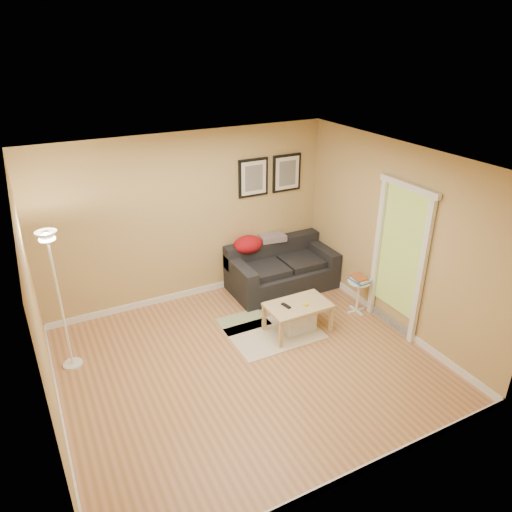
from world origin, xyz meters
name	(u,v)px	position (x,y,z in m)	size (l,w,h in m)	color
floor	(248,364)	(0.00, 0.00, 0.00)	(4.50, 4.50, 0.00)	#BE7B51
ceiling	(246,164)	(0.00, 0.00, 2.60)	(4.50, 4.50, 0.00)	white
wall_back	(189,219)	(0.00, 2.00, 1.30)	(4.50, 4.50, 0.00)	tan
wall_front	(355,374)	(0.00, -2.00, 1.30)	(4.50, 4.50, 0.00)	tan
wall_left	(39,323)	(-2.25, 0.00, 1.30)	(4.00, 4.00, 0.00)	tan
wall_right	(396,239)	(2.25, 0.00, 1.30)	(4.00, 4.00, 0.00)	tan
baseboard_back	(193,292)	(0.00, 1.99, 0.05)	(4.50, 0.02, 0.10)	white
baseboard_front	(342,479)	(0.00, -1.99, 0.05)	(4.50, 0.02, 0.10)	white
baseboard_left	(63,420)	(-2.24, 0.00, 0.05)	(0.02, 4.00, 0.10)	white
baseboard_right	(384,317)	(2.24, 0.00, 0.05)	(0.02, 4.00, 0.10)	white
sofa	(282,267)	(1.38, 1.53, 0.38)	(1.70, 0.90, 0.75)	black
red_throw	(248,244)	(0.90, 1.81, 0.77)	(0.48, 0.36, 0.28)	#A90F1C
plaid_throw	(272,238)	(1.37, 1.86, 0.78)	(0.42, 0.26, 0.10)	tan
framed_print_left	(253,178)	(1.08, 1.98, 1.80)	(0.50, 0.04, 0.60)	black
framed_print_right	(287,173)	(1.68, 1.98, 1.80)	(0.50, 0.04, 0.60)	black
area_rug	(275,333)	(0.63, 0.42, 0.01)	(1.25, 0.85, 0.01)	beige
green_runner	(243,322)	(0.36, 0.89, 0.01)	(0.70, 0.50, 0.01)	#668C4C
coffee_table	(298,318)	(0.94, 0.34, 0.22)	(0.88, 0.54, 0.44)	tan
remote_control	(286,306)	(0.77, 0.37, 0.45)	(0.05, 0.16, 0.02)	black
tape_roll	(306,304)	(1.02, 0.27, 0.45)	(0.07, 0.07, 0.03)	yellow
storage_bin	(298,320)	(0.98, 0.39, 0.14)	(0.46, 0.34, 0.28)	white
side_table	(358,296)	(2.02, 0.38, 0.26)	(0.34, 0.34, 0.52)	white
book_stack	(360,279)	(2.01, 0.36, 0.57)	(0.20, 0.27, 0.08)	teal
floor_lamp	(61,306)	(-2.00, 1.00, 0.88)	(0.24, 0.24, 1.85)	white
doorway	(398,262)	(2.20, -0.15, 1.02)	(0.12, 1.01, 2.13)	white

